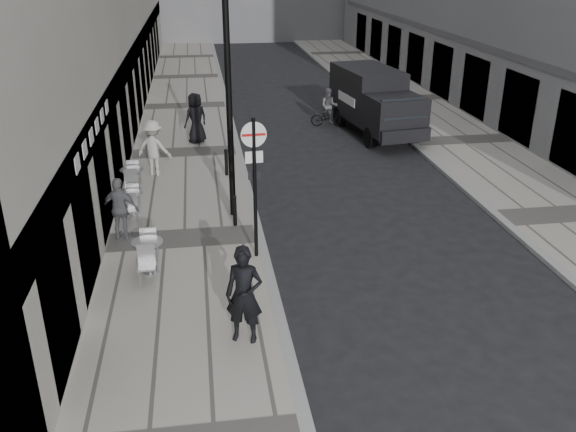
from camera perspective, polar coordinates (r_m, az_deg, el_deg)
The scene contains 15 objects.
sidewalk at distance 23.66m, azimuth -9.53°, elevation 5.81°, with size 4.00×60.00×0.12m, color gray.
far_sidewalk at distance 25.85m, azimuth 15.78°, elevation 6.77°, with size 4.00×60.00×0.12m, color gray.
walking_man at distance 11.77m, azimuth -4.12°, elevation -7.39°, with size 0.73×0.48×2.00m, color black.
sign_post at distance 14.48m, azimuth -3.16°, elevation 4.31°, with size 0.61×0.12×3.55m.
lamppost at distance 16.69m, azimuth -5.59°, elevation 11.86°, with size 0.30×0.30×6.61m.
bollard_near at distance 16.91m, azimuth -5.00°, elevation 0.44°, with size 0.11×0.11×0.84m, color black.
bollard_far at distance 20.81m, azimuth -5.79°, elevation 4.96°, with size 0.12×0.12×0.86m, color black.
panel_van at distance 26.10m, azimuth 8.03°, elevation 10.82°, with size 2.79×5.81×2.63m.
cyclist at distance 27.18m, azimuth 3.83°, elevation 9.71°, with size 1.63×0.87×1.67m.
pedestrian_a at distance 16.51m, azimuth -15.40°, elevation 0.64°, with size 0.99×0.41×1.69m, color slate.
pedestrian_b at distance 21.07m, azimuth -12.43°, elevation 6.23°, with size 1.22×0.70×1.90m, color #B4ADA6.
pedestrian_c at distance 24.54m, azimuth -8.62°, elevation 9.05°, with size 0.96×0.63×1.97m, color black.
cafe_table_near at distance 17.97m, azimuth -14.36°, elevation 1.25°, with size 0.67×1.50×0.86m.
cafe_table_mid at distance 14.76m, azimuth -12.93°, elevation -3.47°, with size 0.74×1.66×0.95m.
cafe_table_far at distance 19.73m, azimuth -14.33°, elevation 3.39°, with size 0.72×1.64×0.93m.
Camera 1 is at (-1.43, -4.56, 7.18)m, focal length 38.00 mm.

